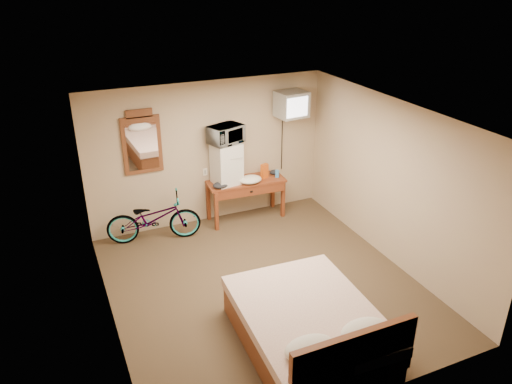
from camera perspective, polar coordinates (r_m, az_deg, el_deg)
room at (r=6.68m, az=0.93°, el=-1.83°), size 4.60×4.64×2.50m
desk at (r=8.81m, az=-1.08°, el=0.59°), size 1.41×0.62×0.75m
mini_fridge at (r=8.56m, az=-3.40°, el=3.30°), size 0.50×0.48×0.73m
microwave at (r=8.39m, az=-3.48°, el=6.59°), size 0.65×0.55×0.31m
snack_bag at (r=8.83m, az=0.98°, el=2.41°), size 0.15×0.12×0.26m
blue_cup at (r=8.90m, az=2.42°, el=2.11°), size 0.07×0.07×0.13m
cloth_cream at (r=8.65m, az=-0.66°, el=1.44°), size 0.41×0.31×0.12m
cloth_dark_a at (r=8.49m, az=-4.07°, el=0.79°), size 0.27×0.20×0.10m
cloth_dark_b at (r=9.03m, az=2.12°, el=2.29°), size 0.18×0.14×0.08m
crt_television at (r=8.71m, az=4.07°, el=9.97°), size 0.55×0.61×0.44m
wall_mirror at (r=8.25m, az=-12.91°, el=5.50°), size 0.63×0.04×1.07m
bicycle at (r=8.40m, az=-11.62°, el=-2.96°), size 1.61×0.83×0.81m
bed at (r=6.17m, az=6.19°, el=-15.15°), size 1.60×2.06×0.90m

